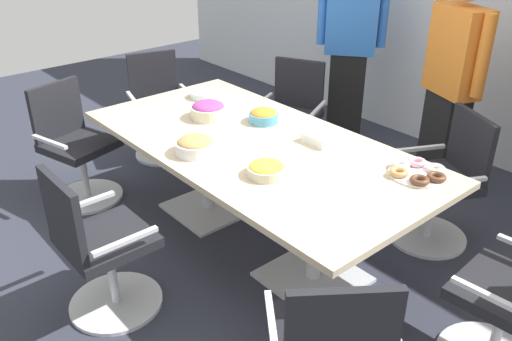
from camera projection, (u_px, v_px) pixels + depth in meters
ground_plane at (256, 241)px, 3.74m from camera, size 10.00×10.00×0.01m
conference_table at (256, 160)px, 3.45m from camera, size 2.40×1.20×0.75m
office_chair_0 at (76, 150)px, 4.10m from camera, size 0.66×0.66×0.91m
office_chair_1 at (99, 251)px, 2.95m from camera, size 0.54×0.54×0.91m
office_chair_4 at (442, 186)px, 3.60m from camera, size 0.73×0.73×0.91m
office_chair_5 at (292, 122)px, 4.61m from camera, size 0.72×0.72×0.91m
office_chair_6 at (160, 111)px, 4.82m from camera, size 0.67×0.67×0.91m
person_standing_0 at (350, 43)px, 4.79m from camera, size 0.53×0.44×1.83m
person_standing_1 at (452, 84)px, 4.01m from camera, size 0.60×0.37×1.70m
snack_bowl_chips_yellow at (266, 169)px, 2.99m from camera, size 0.22×0.22×0.08m
snack_bowl_chips_orange at (264, 116)px, 3.68m from camera, size 0.21×0.21×0.10m
snack_bowl_cookies at (195, 145)px, 3.24m from camera, size 0.25×0.25×0.11m
snack_bowl_candy_mix at (208, 110)px, 3.74m from camera, size 0.25×0.25×0.12m
donut_platter at (418, 172)px, 3.00m from camera, size 0.33×0.32×0.04m
plate_stack at (204, 94)px, 4.13m from camera, size 0.21×0.21×0.05m
napkin_pile at (322, 137)px, 3.39m from camera, size 0.20×0.20×0.06m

